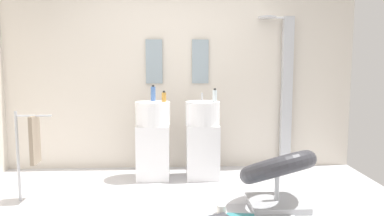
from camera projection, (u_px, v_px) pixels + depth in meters
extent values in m
cube|color=silver|center=(179.00, 214.00, 3.66)|extent=(4.80, 3.60, 0.04)
cube|color=beige|center=(177.00, 73.00, 5.14)|extent=(4.80, 0.10, 2.60)
cube|color=white|center=(153.00, 152.00, 4.70)|extent=(0.40, 0.40, 0.68)
cylinder|color=white|center=(153.00, 113.00, 4.64)|extent=(0.43, 0.43, 0.29)
cylinder|color=#B7BABF|center=(153.00, 97.00, 4.73)|extent=(0.02, 0.02, 0.10)
cube|color=white|center=(203.00, 151.00, 4.73)|extent=(0.40, 0.40, 0.68)
cylinder|color=white|center=(203.00, 113.00, 4.67)|extent=(0.43, 0.43, 0.29)
cylinder|color=#B7BABF|center=(202.00, 97.00, 4.76)|extent=(0.02, 0.02, 0.10)
cube|color=#8C9EA8|center=(154.00, 62.00, 5.03)|extent=(0.22, 0.03, 0.58)
cube|color=#8C9EA8|center=(200.00, 62.00, 5.06)|extent=(0.22, 0.03, 0.58)
cube|color=#B7BABF|center=(286.00, 93.00, 5.12)|extent=(0.14, 0.08, 2.05)
cylinder|color=#B7BABF|center=(278.00, 18.00, 4.97)|extent=(0.30, 0.02, 0.02)
cylinder|color=#B7BABF|center=(267.00, 17.00, 4.93)|extent=(0.24, 0.24, 0.02)
cube|color=#B7BABF|center=(277.00, 203.00, 3.81)|extent=(0.56, 0.50, 0.06)
cylinder|color=#B7BABF|center=(277.00, 187.00, 3.79)|extent=(0.05, 0.05, 0.34)
torus|color=#333338|center=(277.00, 167.00, 3.76)|extent=(1.09, 1.09, 0.49)
cylinder|color=#B7BABF|center=(18.00, 157.00, 3.90)|extent=(0.03, 0.03, 0.95)
cylinder|color=#B7BABF|center=(34.00, 116.00, 3.85)|extent=(0.36, 0.02, 0.02)
cube|color=gray|center=(35.00, 140.00, 3.88)|extent=(0.04, 0.22, 0.50)
cylinder|color=white|center=(221.00, 209.00, 3.59)|extent=(0.09, 0.09, 0.08)
cylinder|color=#4C72B7|center=(153.00, 94.00, 4.73)|extent=(0.06, 0.06, 0.18)
cylinder|color=black|center=(153.00, 86.00, 4.72)|extent=(0.03, 0.03, 0.02)
cylinder|color=silver|center=(215.00, 96.00, 4.63)|extent=(0.06, 0.06, 0.14)
cylinder|color=black|center=(215.00, 89.00, 4.62)|extent=(0.03, 0.03, 0.02)
cylinder|color=#C68C38|center=(164.00, 97.00, 4.62)|extent=(0.06, 0.06, 0.11)
cylinder|color=black|center=(164.00, 92.00, 4.62)|extent=(0.03, 0.03, 0.02)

